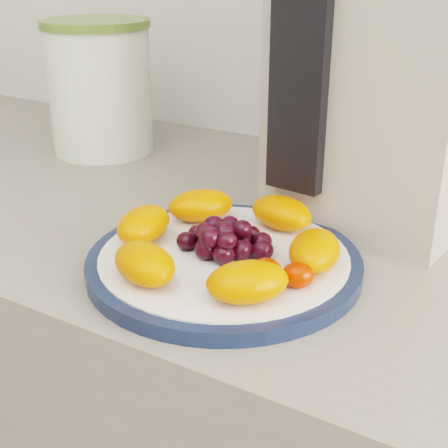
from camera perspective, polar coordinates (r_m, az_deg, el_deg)
The scene contains 7 objects.
plate_rim at distance 0.63m, azimuth 0.00°, elevation -3.54°, with size 0.28×0.28×0.01m, color #13203D.
plate_face at distance 0.63m, azimuth 0.00°, elevation -3.46°, with size 0.25×0.25×0.02m, color white.
canister at distance 1.00m, azimuth -11.23°, elevation 11.82°, with size 0.16×0.16×0.19m, color #4D7018.
canister_lid at distance 0.99m, azimuth -11.72°, elevation 17.53°, with size 0.16×0.16×0.01m, color olive.
appliance_body at distance 0.78m, azimuth 16.45°, elevation 14.64°, with size 0.21×0.30×0.37m, color #ACA496.
appliance_panel at distance 0.66m, azimuth 7.02°, elevation 14.41°, with size 0.06×0.02×0.27m, color black.
fruit_plate at distance 0.62m, azimuth 0.03°, elevation -1.34°, with size 0.24×0.24×0.04m.
Camera 1 is at (0.32, 0.58, 1.20)m, focal length 50.00 mm.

